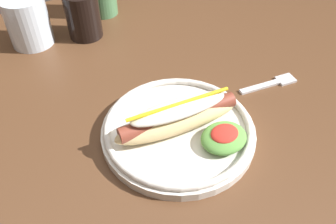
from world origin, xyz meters
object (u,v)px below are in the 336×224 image
(water_cup, at_px, (28,21))
(extra_cup, at_px, (83,15))
(hot_dog_plate, at_px, (181,127))
(fork, at_px, (272,83))

(water_cup, bearing_deg, extra_cup, -19.38)
(hot_dog_plate, xyz_separation_m, extra_cup, (0.00, 0.38, 0.03))
(hot_dog_plate, relative_size, fork, 2.11)
(hot_dog_plate, distance_m, fork, 0.23)
(hot_dog_plate, xyz_separation_m, water_cup, (-0.11, 0.42, 0.03))
(hot_dog_plate, height_order, extra_cup, extra_cup)
(fork, relative_size, water_cup, 1.14)
(extra_cup, bearing_deg, water_cup, 160.62)
(water_cup, height_order, extra_cup, water_cup)
(hot_dog_plate, bearing_deg, water_cup, 104.37)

